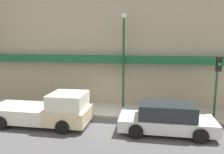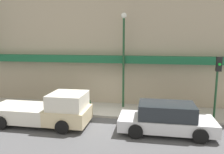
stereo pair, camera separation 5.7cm
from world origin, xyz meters
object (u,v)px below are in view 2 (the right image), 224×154
traffic_light (217,77)px  parked_car (166,119)px  pickup_truck (47,111)px  fire_hydrant (89,105)px  street_lamp (124,50)px

traffic_light → parked_car: bearing=-145.4°
pickup_truck → parked_car: size_ratio=1.16×
pickup_truck → parked_car: bearing=1.8°
fire_hydrant → traffic_light: size_ratio=0.19×
fire_hydrant → street_lamp: bearing=26.8°
street_lamp → traffic_light: (5.44, -1.54, -1.36)m
street_lamp → parked_car: bearing=-53.4°
street_lamp → traffic_light: bearing=-15.8°
pickup_truck → traffic_light: 9.66m
pickup_truck → fire_hydrant: (1.75, 2.45, -0.31)m
parked_car → traffic_light: 3.93m
parked_car → street_lamp: 5.44m
fire_hydrant → traffic_light: 7.84m
fire_hydrant → street_lamp: 4.21m
pickup_truck → street_lamp: bearing=44.2°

